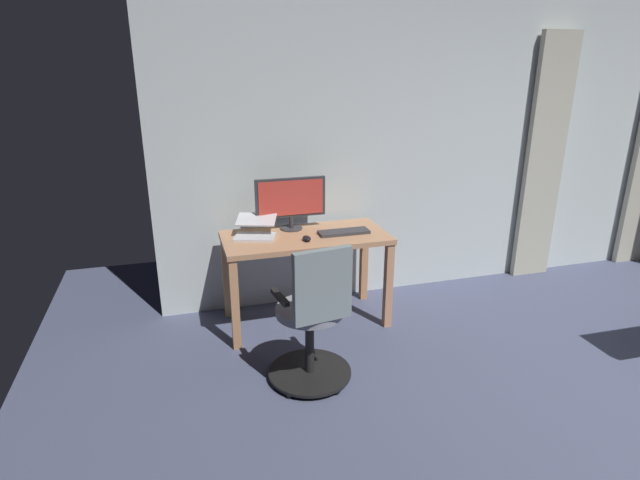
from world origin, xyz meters
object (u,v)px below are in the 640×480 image
Objects in this scene: computer_monitor at (291,200)px; laptop at (255,230)px; desk at (305,248)px; computer_keyboard at (344,232)px; computer_mouse at (307,238)px; office_chair at (313,321)px.

computer_monitor is 1.46× the size of laptop.
desk is 0.42m from laptop.
computer_monitor is at bearing -32.44° from computer_keyboard.
laptop is at bearing -29.48° from computer_mouse.
desk is 0.18m from computer_mouse.
office_chair reaches higher than computer_keyboard.
computer_monitor reaches higher than desk.
desk is at bearing 70.04° from office_chair.
laptop is (0.68, -0.12, 0.04)m from computer_keyboard.
office_chair is at bearing 59.28° from computer_keyboard.
computer_monitor reaches higher than computer_keyboard.
laptop is at bearing -10.72° from desk.
office_chair reaches higher than laptop.
computer_monitor reaches higher than computer_mouse.
office_chair is 9.88× the size of computer_mouse.
computer_keyboard is at bearing 171.35° from desk.
desk is 0.41m from computer_monitor.
laptop is at bearing 20.87° from computer_monitor.
desk is at bearing -172.10° from laptop.
computer_mouse is at bearing 14.35° from computer_keyboard.
office_chair is 2.55× the size of laptop.
computer_keyboard is at bearing 50.88° from office_chair.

